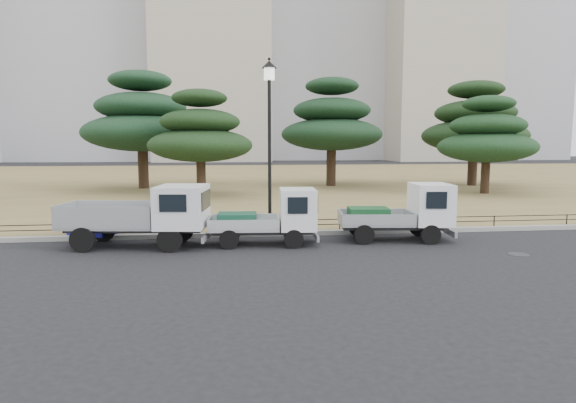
{
  "coord_description": "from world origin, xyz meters",
  "views": [
    {
      "loc": [
        -1.99,
        -14.22,
        3.24
      ],
      "look_at": [
        0.0,
        2.0,
        1.3
      ],
      "focal_mm": 30.0,
      "sensor_mm": 36.0,
      "label": 1
    }
  ],
  "objects": [
    {
      "name": "curb",
      "position": [
        0.0,
        2.6,
        0.08
      ],
      "size": [
        120.0,
        0.25,
        0.16
      ],
      "primitive_type": "cube",
      "color": "gray",
      "rests_on": "ground"
    },
    {
      "name": "truck_kei_rear",
      "position": [
        3.86,
        1.31,
        0.96
      ],
      "size": [
        3.84,
        1.98,
        1.93
      ],
      "rotation": [
        0.0,
        0.0,
        -0.12
      ],
      "color": "black",
      "rests_on": "ground"
    },
    {
      "name": "lawn",
      "position": [
        0.0,
        30.6,
        0.07
      ],
      "size": [
        120.0,
        56.0,
        0.15
      ],
      "primitive_type": "cube",
      "color": "olive",
      "rests_on": "ground"
    },
    {
      "name": "pine_east_far",
      "position": [
        16.41,
        20.39,
        4.66
      ],
      "size": [
        7.78,
        7.78,
        7.81
      ],
      "color": "black",
      "rests_on": "lawn"
    },
    {
      "name": "manhole",
      "position": [
        6.5,
        -1.2,
        0.01
      ],
      "size": [
        0.6,
        0.6,
        0.01
      ],
      "primitive_type": "cylinder",
      "color": "#2D2D30",
      "rests_on": "ground"
    },
    {
      "name": "tower_east",
      "position": [
        40.0,
        82.0,
        24.0
      ],
      "size": [
        20.0,
        18.0,
        48.0
      ],
      "primitive_type": "cube",
      "color": "#AAA08C",
      "rests_on": "ground"
    },
    {
      "name": "tower_far_east",
      "position": [
        58.0,
        90.0,
        35.0
      ],
      "size": [
        24.0,
        20.0,
        70.0
      ],
      "primitive_type": "cube",
      "color": "#A0A0A5",
      "rests_on": "ground"
    },
    {
      "name": "tarp_pile",
      "position": [
        -6.63,
        2.91,
        0.53
      ],
      "size": [
        1.75,
        1.55,
        0.96
      ],
      "rotation": [
        0.0,
        0.0,
        -0.42
      ],
      "color": "#1715A3",
      "rests_on": "lawn"
    },
    {
      "name": "tower_center_left",
      "position": [
        -5.0,
        85.0,
        27.5
      ],
      "size": [
        22.0,
        20.0,
        55.0
      ],
      "primitive_type": "cube",
      "color": "#AAA08C",
      "rests_on": "ground"
    },
    {
      "name": "pine_west_near",
      "position": [
        -8.03,
        20.87,
        4.87
      ],
      "size": [
        8.18,
        8.18,
        8.18
      ],
      "color": "black",
      "rests_on": "lawn"
    },
    {
      "name": "street_lamp",
      "position": [
        -0.55,
        2.9,
        4.2
      ],
      "size": [
        0.54,
        0.54,
        6.0
      ],
      "color": "black",
      "rests_on": "lawn"
    },
    {
      "name": "truck_kei_front",
      "position": [
        -0.63,
        1.15,
        0.9
      ],
      "size": [
        3.51,
        1.7,
        1.81
      ],
      "rotation": [
        0.0,
        0.0,
        -0.07
      ],
      "color": "black",
      "rests_on": "ground"
    },
    {
      "name": "radio_tower",
      "position": [
        72.0,
        85.0,
        30.04
      ],
      "size": [
        1.8,
        1.8,
        63.0
      ],
      "color": "#D83F33",
      "rests_on": "ground"
    },
    {
      "name": "ground",
      "position": [
        0.0,
        0.0,
        0.0
      ],
      "size": [
        220.0,
        220.0,
        0.0
      ],
      "primitive_type": "plane",
      "color": "black"
    },
    {
      "name": "pine_east_near",
      "position": [
        14.16,
        14.51,
        3.69
      ],
      "size": [
        6.07,
        6.07,
        6.13
      ],
      "color": "black",
      "rests_on": "lawn"
    },
    {
      "name": "pine_center_right",
      "position": [
        5.65,
        21.33,
        4.79
      ],
      "size": [
        7.54,
        7.54,
        8.0
      ],
      "color": "black",
      "rests_on": "lawn"
    },
    {
      "name": "pipe_fence",
      "position": [
        0.0,
        2.75,
        0.44
      ],
      "size": [
        38.0,
        0.04,
        0.4
      ],
      "color": "black",
      "rests_on": "lawn"
    },
    {
      "name": "pine_center_left",
      "position": [
        -3.67,
        15.26,
        3.82
      ],
      "size": [
        6.26,
        6.26,
        6.36
      ],
      "color": "black",
      "rests_on": "lawn"
    },
    {
      "name": "truck_large",
      "position": [
        -4.66,
        1.28,
        1.09
      ],
      "size": [
        4.67,
        2.29,
        1.96
      ],
      "rotation": [
        0.0,
        0.0,
        -0.13
      ],
      "color": "black",
      "rests_on": "ground"
    }
  ]
}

